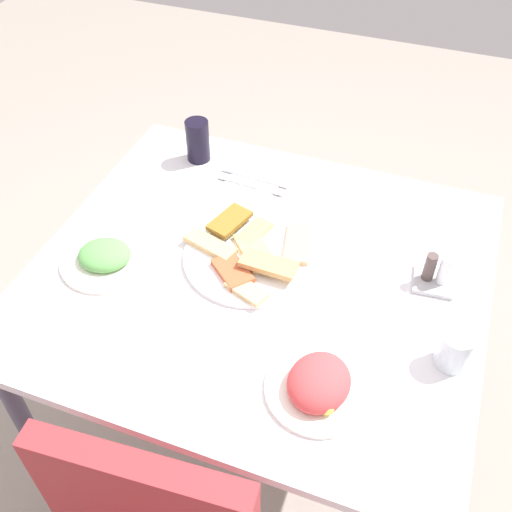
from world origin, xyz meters
The scene contains 11 objects.
ground_plane centered at (0.00, 0.00, 0.00)m, with size 6.00×6.00×0.00m, color gray.
dining_table centered at (0.00, 0.00, 0.69)m, with size 1.04×0.94×0.77m.
pide_platter centered at (0.03, -0.03, 0.78)m, with size 0.33×0.32×0.04m.
salad_plate_greens centered at (-0.22, 0.27, 0.79)m, with size 0.21×0.21×0.07m.
salad_plate_rice centered at (0.35, 0.10, 0.79)m, with size 0.21×0.21×0.05m.
soda_can centered at (0.32, -0.36, 0.83)m, with size 0.07×0.07×0.12m, color black.
drinking_glass centered at (-0.45, 0.11, 0.82)m, with size 0.07×0.07×0.09m, color silver.
paper_napkin centered at (0.13, -0.30, 0.77)m, with size 0.14×0.14×0.00m, color white.
fork centered at (0.13, -0.32, 0.78)m, with size 0.20×0.01×0.01m, color silver.
spoon centered at (0.13, -0.29, 0.78)m, with size 0.19×0.02×0.01m, color silver.
condiment_caddy centered at (-0.39, -0.10, 0.80)m, with size 0.10×0.10×0.09m.
Camera 1 is at (-0.33, 0.91, 1.78)m, focal length 41.76 mm.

